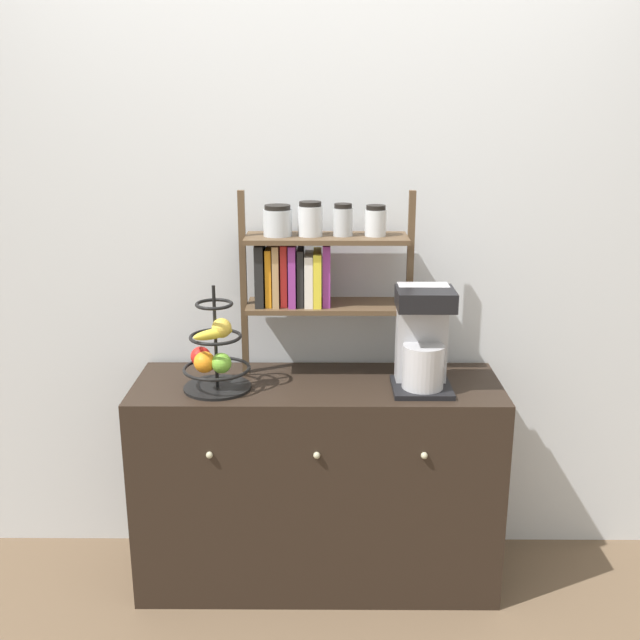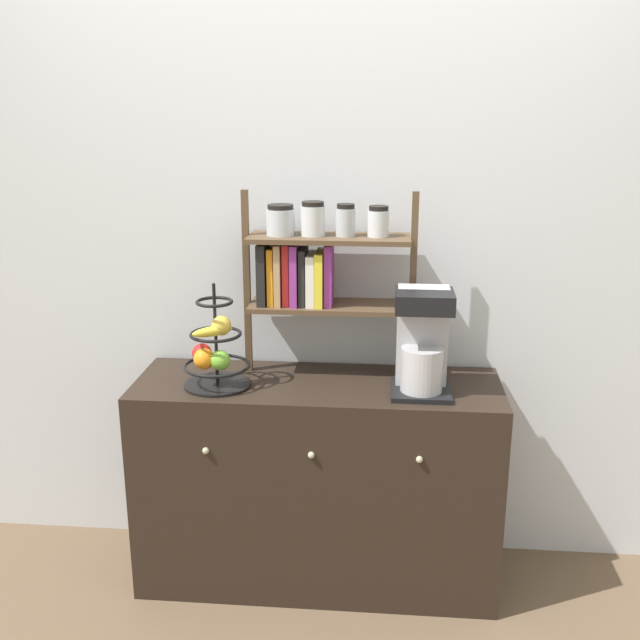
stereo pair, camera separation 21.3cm
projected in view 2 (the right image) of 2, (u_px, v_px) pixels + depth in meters
ground_plane at (312, 609)px, 2.75m from camera, size 12.00×12.00×0.00m
wall_back at (324, 236)px, 2.85m from camera, size 7.00×0.05×2.60m
sideboard at (317, 482)px, 2.85m from camera, size 1.34×0.46×0.81m
coffee_maker at (422, 342)px, 2.61m from camera, size 0.21×0.21×0.37m
fruit_stand at (214, 353)px, 2.66m from camera, size 0.24×0.24×0.38m
shelf_hutch at (311, 264)px, 2.73m from camera, size 0.63×0.20×0.69m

